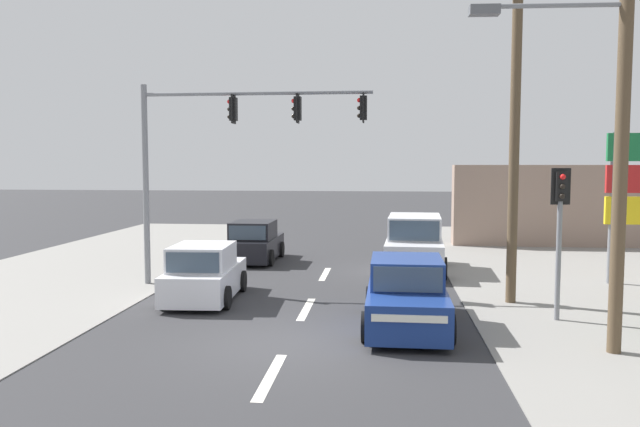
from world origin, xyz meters
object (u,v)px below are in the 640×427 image
sedan_oncoming_near (406,296)px  hatchback_receding_far (255,243)px  suv_kerbside_parked (414,245)px  hatchback_oncoming_mid (204,274)px  pedestal_signal_right_kerb (560,218)px  traffic_signal_mast (223,140)px  utility_pole_midground_right (515,118)px  utility_pole_foreground_right (616,95)px

sedan_oncoming_near → hatchback_receding_far: size_ratio=1.17×
sedan_oncoming_near → hatchback_receding_far: bearing=120.9°
suv_kerbside_parked → hatchback_receding_far: size_ratio=1.27×
hatchback_oncoming_mid → pedestal_signal_right_kerb: bearing=-8.5°
traffic_signal_mast → hatchback_oncoming_mid: (-0.02, -1.99, -3.65)m
traffic_signal_mast → suv_kerbside_parked: bearing=28.5°
utility_pole_midground_right → pedestal_signal_right_kerb: size_ratio=2.58×
hatchback_oncoming_mid → utility_pole_midground_right: bearing=3.4°
suv_kerbside_parked → hatchback_receding_far: 6.05m
pedestal_signal_right_kerb → hatchback_oncoming_mid: 9.07m
pedestal_signal_right_kerb → hatchback_oncoming_mid: (-8.81, 1.31, -1.71)m
hatchback_oncoming_mid → sedan_oncoming_near: size_ratio=0.87×
utility_pole_midground_right → hatchback_oncoming_mid: bearing=-176.6°
sedan_oncoming_near → hatchback_receding_far: (-5.33, 8.90, -0.00)m
suv_kerbside_parked → hatchback_oncoming_mid: suv_kerbside_parked is taller
traffic_signal_mast → pedestal_signal_right_kerb: bearing=-20.6°
pedestal_signal_right_kerb → hatchback_oncoming_mid: size_ratio=0.96×
sedan_oncoming_near → utility_pole_foreground_right: bearing=-22.7°
hatchback_oncoming_mid → sedan_oncoming_near: bearing=-22.7°
pedestal_signal_right_kerb → hatchback_receding_far: 12.05m
pedestal_signal_right_kerb → suv_kerbside_parked: bearing=114.9°
utility_pole_midground_right → hatchback_receding_far: utility_pole_midground_right is taller
utility_pole_foreground_right → utility_pole_midground_right: size_ratio=1.00×
traffic_signal_mast → hatchback_oncoming_mid: traffic_signal_mast is taller
utility_pole_midground_right → sedan_oncoming_near: (-2.82, -2.70, -4.12)m
traffic_signal_mast → sedan_oncoming_near: traffic_signal_mast is taller
utility_pole_foreground_right → traffic_signal_mast: size_ratio=1.33×
utility_pole_foreground_right → hatchback_oncoming_mid: (-9.07, 3.80, -4.24)m
utility_pole_midground_right → traffic_signal_mast: 8.24m
pedestal_signal_right_kerb → sedan_oncoming_near: (-3.52, -0.90, -1.71)m
traffic_signal_mast → hatchback_receding_far: 5.95m
suv_kerbside_parked → sedan_oncoming_near: 7.36m
suv_kerbside_parked → hatchback_oncoming_mid: size_ratio=1.25×
utility_pole_midground_right → pedestal_signal_right_kerb: (0.70, -1.80, -2.41)m
pedestal_signal_right_kerb → sedan_oncoming_near: pedestal_signal_right_kerb is taller
sedan_oncoming_near → traffic_signal_mast: bearing=141.4°
utility_pole_foreground_right → utility_pole_midground_right: 4.39m
utility_pole_foreground_right → sedan_oncoming_near: utility_pole_foreground_right is taller
pedestal_signal_right_kerb → hatchback_receding_far: (-8.84, 8.00, -1.71)m
utility_pole_foreground_right → pedestal_signal_right_kerb: utility_pole_foreground_right is taller
traffic_signal_mast → hatchback_receding_far: (-0.06, 4.70, -3.65)m
pedestal_signal_right_kerb → utility_pole_midground_right: bearing=111.2°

